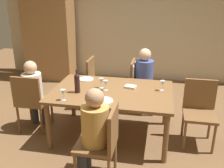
{
  "coord_description": "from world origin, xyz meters",
  "views": [
    {
      "loc": [
        0.66,
        -3.34,
        2.13
      ],
      "look_at": [
        0.0,
        0.0,
        0.84
      ],
      "focal_mm": 41.36,
      "sensor_mm": 36.0,
      "label": 1
    }
  ],
  "objects_px": {
    "wine_glass_near_right": "(63,93)",
    "wine_bottle_tall_green": "(77,83)",
    "armoire_cabinet": "(49,33)",
    "chair_near": "(103,140)",
    "chair_far_right": "(137,79)",
    "wine_glass_near_left": "(106,83)",
    "wine_glass_centre": "(162,84)",
    "dining_table": "(112,95)",
    "wine_glass_far": "(101,81)",
    "chair_right_end": "(199,108)",
    "dinner_plate_host": "(103,101)",
    "person_woman_host": "(34,90)",
    "dinner_plate_guest_left": "(86,79)",
    "chair_far_left": "(97,80)",
    "person_man_guest": "(145,76)",
    "person_man_bearded": "(93,129)",
    "chair_left_end": "(31,99)"
  },
  "relations": [
    {
      "from": "wine_glass_centre",
      "to": "wine_glass_near_right",
      "type": "height_order",
      "value": "same"
    },
    {
      "from": "wine_bottle_tall_green",
      "to": "dinner_plate_host",
      "type": "relative_size",
      "value": 1.34
    },
    {
      "from": "dining_table",
      "to": "dinner_plate_guest_left",
      "type": "height_order",
      "value": "dinner_plate_guest_left"
    },
    {
      "from": "wine_bottle_tall_green",
      "to": "dinner_plate_guest_left",
      "type": "distance_m",
      "value": 0.55
    },
    {
      "from": "dining_table",
      "to": "chair_far_right",
      "type": "relative_size",
      "value": 1.86
    },
    {
      "from": "armoire_cabinet",
      "to": "chair_near",
      "type": "bearing_deg",
      "value": -58.05
    },
    {
      "from": "wine_glass_near_left",
      "to": "dinner_plate_guest_left",
      "type": "height_order",
      "value": "wine_glass_near_left"
    },
    {
      "from": "armoire_cabinet",
      "to": "wine_glass_far",
      "type": "relative_size",
      "value": 14.63
    },
    {
      "from": "chair_far_left",
      "to": "wine_glass_near_left",
      "type": "bearing_deg",
      "value": 21.7
    },
    {
      "from": "chair_far_right",
      "to": "wine_glass_near_left",
      "type": "relative_size",
      "value": 6.17
    },
    {
      "from": "chair_far_right",
      "to": "dinner_plate_host",
      "type": "relative_size",
      "value": 3.67
    },
    {
      "from": "chair_left_end",
      "to": "wine_bottle_tall_green",
      "type": "relative_size",
      "value": 2.75
    },
    {
      "from": "wine_glass_near_right",
      "to": "dining_table",
      "type": "bearing_deg",
      "value": 38.85
    },
    {
      "from": "wine_glass_centre",
      "to": "dinner_plate_host",
      "type": "distance_m",
      "value": 0.91
    },
    {
      "from": "person_woman_host",
      "to": "wine_glass_centre",
      "type": "relative_size",
      "value": 7.42
    },
    {
      "from": "chair_far_right",
      "to": "dinner_plate_guest_left",
      "type": "xyz_separation_m",
      "value": [
        -0.76,
        -0.58,
        0.15
      ]
    },
    {
      "from": "chair_left_end",
      "to": "wine_bottle_tall_green",
      "type": "xyz_separation_m",
      "value": [
        0.77,
        -0.07,
        0.35
      ]
    },
    {
      "from": "wine_glass_centre",
      "to": "dining_table",
      "type": "bearing_deg",
      "value": -168.67
    },
    {
      "from": "wine_bottle_tall_green",
      "to": "dinner_plate_host",
      "type": "height_order",
      "value": "wine_bottle_tall_green"
    },
    {
      "from": "chair_near",
      "to": "chair_right_end",
      "type": "distance_m",
      "value": 1.55
    },
    {
      "from": "dining_table",
      "to": "person_man_guest",
      "type": "xyz_separation_m",
      "value": [
        0.41,
        0.95,
        0.0
      ]
    },
    {
      "from": "person_man_bearded",
      "to": "person_man_guest",
      "type": "xyz_separation_m",
      "value": [
        0.44,
        1.9,
        0.0
      ]
    },
    {
      "from": "dining_table",
      "to": "wine_bottle_tall_green",
      "type": "xyz_separation_m",
      "value": [
        -0.46,
        -0.16,
        0.22
      ]
    },
    {
      "from": "armoire_cabinet",
      "to": "chair_far_left",
      "type": "xyz_separation_m",
      "value": [
        1.48,
        -1.37,
        -0.56
      ]
    },
    {
      "from": "wine_glass_far",
      "to": "wine_glass_centre",
      "type": "bearing_deg",
      "value": 4.55
    },
    {
      "from": "dinner_plate_guest_left",
      "to": "chair_far_right",
      "type": "bearing_deg",
      "value": 37.22
    },
    {
      "from": "wine_bottle_tall_green",
      "to": "wine_glass_far",
      "type": "distance_m",
      "value": 0.37
    },
    {
      "from": "person_man_guest",
      "to": "wine_glass_centre",
      "type": "height_order",
      "value": "person_man_guest"
    },
    {
      "from": "dining_table",
      "to": "wine_bottle_tall_green",
      "type": "bearing_deg",
      "value": -161.1
    },
    {
      "from": "chair_left_end",
      "to": "person_woman_host",
      "type": "bearing_deg",
      "value": 90.0
    },
    {
      "from": "chair_right_end",
      "to": "dinner_plate_host",
      "type": "bearing_deg",
      "value": 20.07
    },
    {
      "from": "wine_glass_near_left",
      "to": "dinner_plate_host",
      "type": "bearing_deg",
      "value": -82.05
    },
    {
      "from": "wine_glass_far",
      "to": "chair_right_end",
      "type": "bearing_deg",
      "value": 0.66
    },
    {
      "from": "wine_bottle_tall_green",
      "to": "dinner_plate_host",
      "type": "xyz_separation_m",
      "value": [
        0.42,
        -0.22,
        -0.14
      ]
    },
    {
      "from": "person_woman_host",
      "to": "wine_glass_near_left",
      "type": "bearing_deg",
      "value": -1.63
    },
    {
      "from": "person_woman_host",
      "to": "person_man_bearded",
      "type": "distance_m",
      "value": 1.55
    },
    {
      "from": "person_man_guest",
      "to": "wine_glass_far",
      "type": "xyz_separation_m",
      "value": [
        -0.58,
        -0.88,
        0.18
      ]
    },
    {
      "from": "chair_far_left",
      "to": "person_man_guest",
      "type": "height_order",
      "value": "person_man_guest"
    },
    {
      "from": "wine_glass_near_right",
      "to": "wine_bottle_tall_green",
      "type": "bearing_deg",
      "value": 71.79
    },
    {
      "from": "chair_left_end",
      "to": "wine_glass_centre",
      "type": "distance_m",
      "value": 1.97
    },
    {
      "from": "armoire_cabinet",
      "to": "chair_near",
      "type": "relative_size",
      "value": 2.37
    },
    {
      "from": "chair_near",
      "to": "wine_glass_near_left",
      "type": "relative_size",
      "value": 6.17
    },
    {
      "from": "wine_bottle_tall_green",
      "to": "dinner_plate_host",
      "type": "distance_m",
      "value": 0.5
    },
    {
      "from": "chair_left_end",
      "to": "chair_far_left",
      "type": "relative_size",
      "value": 1.0
    },
    {
      "from": "person_woman_host",
      "to": "wine_bottle_tall_green",
      "type": "xyz_separation_m",
      "value": [
        0.77,
        -0.18,
        0.24
      ]
    },
    {
      "from": "wine_glass_near_right",
      "to": "dinner_plate_host",
      "type": "bearing_deg",
      "value": 7.83
    },
    {
      "from": "wine_glass_near_left",
      "to": "wine_glass_far",
      "type": "bearing_deg",
      "value": 136.84
    },
    {
      "from": "chair_right_end",
      "to": "wine_glass_near_left",
      "type": "bearing_deg",
      "value": 4.06
    },
    {
      "from": "chair_right_end",
      "to": "armoire_cabinet",
      "type": "bearing_deg",
      "value": -35.02
    },
    {
      "from": "armoire_cabinet",
      "to": "wine_glass_centre",
      "type": "bearing_deg",
      "value": -39.4
    }
  ]
}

